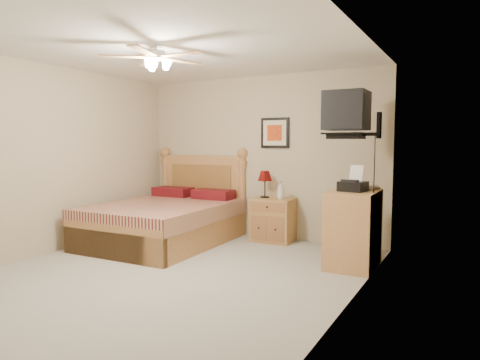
% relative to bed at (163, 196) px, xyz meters
% --- Properties ---
extents(floor, '(4.50, 4.50, 0.00)m').
position_rel_bed_xyz_m(floor, '(1.02, -1.12, -0.70)').
color(floor, '#9F9A90').
rests_on(floor, ground).
extents(ceiling, '(4.00, 4.50, 0.04)m').
position_rel_bed_xyz_m(ceiling, '(1.02, -1.12, 1.80)').
color(ceiling, white).
rests_on(ceiling, ground).
extents(wall_back, '(4.00, 0.04, 2.50)m').
position_rel_bed_xyz_m(wall_back, '(1.02, 1.13, 0.55)').
color(wall_back, tan).
rests_on(wall_back, ground).
extents(wall_left, '(0.04, 4.50, 2.50)m').
position_rel_bed_xyz_m(wall_left, '(-0.98, -1.12, 0.55)').
color(wall_left, tan).
rests_on(wall_left, ground).
extents(wall_right, '(0.04, 4.50, 2.50)m').
position_rel_bed_xyz_m(wall_right, '(3.02, -1.12, 0.55)').
color(wall_right, tan).
rests_on(wall_right, ground).
extents(bed, '(1.71, 2.21, 1.40)m').
position_rel_bed_xyz_m(bed, '(0.00, 0.00, 0.00)').
color(bed, '#9E5D30').
rests_on(bed, ground).
extents(nightstand, '(0.62, 0.48, 0.65)m').
position_rel_bed_xyz_m(nightstand, '(1.37, 0.88, -0.37)').
color(nightstand, '#A27339').
rests_on(nightstand, ground).
extents(table_lamp, '(0.28, 0.28, 0.40)m').
position_rel_bed_xyz_m(table_lamp, '(1.22, 0.91, 0.15)').
color(table_lamp, '#620B09').
rests_on(table_lamp, nightstand).
extents(lotion_bottle, '(0.10, 0.10, 0.26)m').
position_rel_bed_xyz_m(lotion_bottle, '(1.50, 0.85, 0.08)').
color(lotion_bottle, silver).
rests_on(lotion_bottle, nightstand).
extents(framed_picture, '(0.46, 0.04, 0.46)m').
position_rel_bed_xyz_m(framed_picture, '(1.29, 1.11, 0.92)').
color(framed_picture, black).
rests_on(framed_picture, wall_back).
extents(dresser, '(0.54, 0.78, 0.91)m').
position_rel_bed_xyz_m(dresser, '(2.75, 0.15, -0.25)').
color(dresser, '#A87244').
rests_on(dresser, ground).
extents(fax_machine, '(0.33, 0.34, 0.30)m').
position_rel_bed_xyz_m(fax_machine, '(2.74, 0.10, 0.36)').
color(fax_machine, black).
rests_on(fax_machine, dresser).
extents(magazine_lower, '(0.32, 0.36, 0.03)m').
position_rel_bed_xyz_m(magazine_lower, '(2.73, 0.40, 0.22)').
color(magazine_lower, beige).
rests_on(magazine_lower, dresser).
extents(magazine_upper, '(0.30, 0.35, 0.02)m').
position_rel_bed_xyz_m(magazine_upper, '(2.74, 0.44, 0.25)').
color(magazine_upper, tan).
rests_on(magazine_upper, magazine_lower).
extents(wall_tv, '(0.56, 0.46, 0.58)m').
position_rel_bed_xyz_m(wall_tv, '(2.77, 0.22, 1.11)').
color(wall_tv, black).
rests_on(wall_tv, wall_right).
extents(ceiling_fan, '(1.14, 1.14, 0.28)m').
position_rel_bed_xyz_m(ceiling_fan, '(1.02, -1.32, 1.66)').
color(ceiling_fan, silver).
rests_on(ceiling_fan, ceiling).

